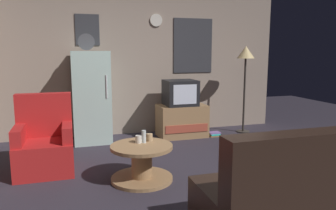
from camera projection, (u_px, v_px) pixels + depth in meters
ground_plane at (189, 180)px, 3.82m from camera, size 12.00×12.00×0.00m
wall_with_art at (143, 63)px, 5.93m from camera, size 5.20×0.12×2.57m
fridge at (91, 97)px, 5.35m from camera, size 0.60×0.62×1.77m
tv_stand at (182, 121)px, 5.77m from camera, size 0.84×0.53×0.56m
crt_tv at (180, 93)px, 5.68m from camera, size 0.54×0.51×0.44m
standing_lamp at (246, 59)px, 5.90m from camera, size 0.32×0.32×1.59m
coffee_table at (142, 163)px, 3.78m from camera, size 0.72×0.72×0.42m
wine_glass at (144, 137)px, 3.84m from camera, size 0.05×0.05×0.15m
mug_ceramic_white at (139, 139)px, 3.84m from camera, size 0.08×0.08×0.09m
mug_ceramic_tan at (149, 137)px, 3.91m from camera, size 0.08×0.08×0.09m
armchair at (45, 145)px, 4.08m from camera, size 0.68×0.68×0.96m
couch at (304, 195)px, 2.69m from camera, size 1.70×0.80×0.92m
book_stack at (214, 134)px, 5.81m from camera, size 0.20×0.17×0.07m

